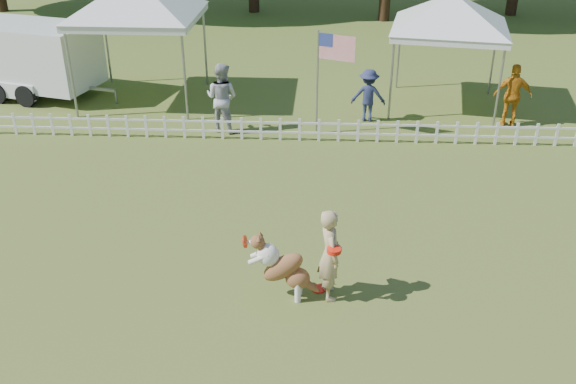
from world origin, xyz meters
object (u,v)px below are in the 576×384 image
object	(u,v)px
handler	(330,254)
cargo_trailer	(30,59)
canopy_tent_right	(447,53)
flag_pole	(317,83)
spectator_a	(222,98)
dog	(284,267)
frisbee_on_turf	(319,289)
canopy_tent_left	(141,42)
spectator_c	(513,95)
spectator_b	(368,95)

from	to	relation	value
handler	cargo_trailer	xyz separation A→B (m)	(-9.05, 9.85, 0.29)
canopy_tent_right	cargo_trailer	distance (m)	12.40
flag_pole	spectator_a	size ratio (longest dim) A/B	1.49
dog	frisbee_on_turf	bearing A→B (deg)	26.83
frisbee_on_turf	cargo_trailer	world-z (taller)	cargo_trailer
dog	canopy_tent_left	distance (m)	10.76
spectator_c	canopy_tent_right	bearing A→B (deg)	-34.87
dog	flag_pole	bearing A→B (deg)	92.50
cargo_trailer	spectator_a	distance (m)	6.79
spectator_c	frisbee_on_turf	bearing A→B (deg)	64.39
canopy_tent_right	spectator_b	world-z (taller)	canopy_tent_right
dog	spectator_a	xyz separation A→B (m)	(-2.07, 7.25, 0.34)
spectator_a	spectator_c	size ratio (longest dim) A/B	1.08
frisbee_on_turf	spectator_b	distance (m)	8.11
canopy_tent_right	handler	bearing A→B (deg)	-99.65
handler	spectator_c	bearing A→B (deg)	-43.90
cargo_trailer	dog	bearing A→B (deg)	-34.81
canopy_tent_left	canopy_tent_right	size ratio (longest dim) A/B	1.11
handler	cargo_trailer	bearing A→B (deg)	30.39
canopy_tent_left	spectator_b	distance (m)	6.79
spectator_a	handler	bearing A→B (deg)	131.25
frisbee_on_turf	spectator_c	size ratio (longest dim) A/B	0.15
canopy_tent_left	flag_pole	world-z (taller)	canopy_tent_left
canopy_tent_left	frisbee_on_turf	bearing A→B (deg)	-60.03
cargo_trailer	spectator_b	xyz separation A→B (m)	(10.14, -1.72, -0.38)
flag_pole	spectator_b	world-z (taller)	flag_pole
frisbee_on_turf	spectator_a	size ratio (longest dim) A/B	0.13
frisbee_on_turf	flag_pole	xyz separation A→B (m)	(-0.15, 6.99, 1.35)
dog	frisbee_on_turf	size ratio (longest dim) A/B	4.69
spectator_a	cargo_trailer	bearing A→B (deg)	-3.29
handler	cargo_trailer	distance (m)	13.38
canopy_tent_right	cargo_trailer	size ratio (longest dim) A/B	0.63
handler	spectator_b	xyz separation A→B (m)	(1.08, 8.13, -0.08)
dog	flag_pole	size ratio (longest dim) A/B	0.43
handler	spectator_c	world-z (taller)	spectator_c
frisbee_on_turf	spectator_b	bearing A→B (deg)	81.10
canopy_tent_right	spectator_b	size ratio (longest dim) A/B	2.18
canopy_tent_left	spectator_c	world-z (taller)	canopy_tent_left
dog	cargo_trailer	xyz separation A→B (m)	(-8.31, 9.92, 0.52)
canopy_tent_left	cargo_trailer	bearing A→B (deg)	174.96
frisbee_on_turf	canopy_tent_right	xyz separation A→B (m)	(3.49, 9.29, 1.58)
frisbee_on_turf	flag_pole	size ratio (longest dim) A/B	0.09
canopy_tent_right	cargo_trailer	world-z (taller)	canopy_tent_right
frisbee_on_turf	spectator_b	size ratio (longest dim) A/B	0.17
dog	canopy_tent_left	bearing A→B (deg)	122.22
flag_pole	spectator_b	xyz separation A→B (m)	(1.40, 1.00, -0.64)
dog	spectator_c	bearing A→B (deg)	60.74
frisbee_on_turf	canopy_tent_left	world-z (taller)	canopy_tent_left
canopy_tent_right	spectator_c	size ratio (longest dim) A/B	1.87
dog	canopy_tent_right	xyz separation A→B (m)	(4.07, 9.51, 1.01)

